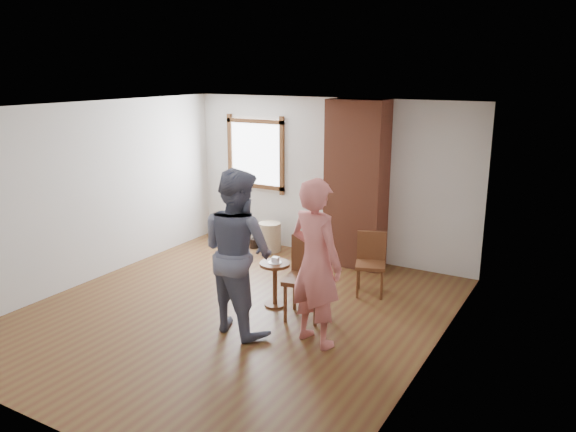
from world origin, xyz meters
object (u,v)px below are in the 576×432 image
at_px(stoneware_crock, 270,237).
at_px(person_pink, 316,263).
at_px(dining_chair_right, 371,260).
at_px(side_table, 275,277).
at_px(man, 238,251).
at_px(dining_chair_left, 307,273).

distance_m(stoneware_crock, person_pink, 3.46).
xyz_separation_m(dining_chair_right, side_table, (-0.92, -1.05, -0.08)).
height_order(side_table, man, man).
bearing_deg(dining_chair_left, side_table, 163.22).
distance_m(dining_chair_left, person_pink, 0.83).
bearing_deg(dining_chair_left, dining_chair_right, 57.22).
height_order(dining_chair_left, man, man).
bearing_deg(person_pink, dining_chair_right, -73.06).
xyz_separation_m(dining_chair_right, man, (-0.94, -1.85, 0.50)).
xyz_separation_m(stoneware_crock, person_pink, (2.20, -2.58, 0.71)).
distance_m(stoneware_crock, dining_chair_left, 2.68).
bearing_deg(stoneware_crock, dining_chair_right, -22.07).
height_order(dining_chair_right, man, man).
bearing_deg(man, side_table, -76.07).
xyz_separation_m(side_table, person_pink, (0.92, -0.64, 0.56)).
relative_size(stoneware_crock, person_pink, 0.26).
distance_m(dining_chair_right, man, 2.13).
xyz_separation_m(side_table, man, (-0.02, -0.79, 0.58)).
distance_m(man, person_pink, 0.95).
bearing_deg(side_table, man, -91.58).
xyz_separation_m(stoneware_crock, dining_chair_left, (1.77, -1.98, 0.32)).
distance_m(dining_chair_left, dining_chair_right, 1.18).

